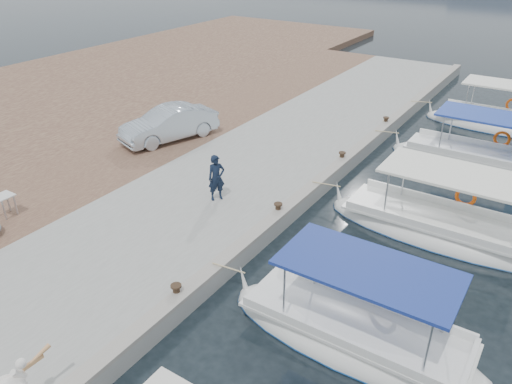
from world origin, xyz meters
TOP-DOWN VIEW (x-y plane):
  - ground at (0.00, 0.00)m, footprint 400.00×400.00m
  - concrete_quay at (-3.00, 5.00)m, footprint 6.00×40.00m
  - quay_curb at (-0.22, 5.00)m, footprint 0.44×40.00m
  - cobblestone_strip at (-8.00, 5.00)m, footprint 4.00×40.00m
  - land_backing at (-18.00, 5.00)m, footprint 16.00×60.00m
  - fishing_caique_b at (3.86, -2.06)m, footprint 6.54×2.16m
  - fishing_caique_c at (4.40, 3.84)m, footprint 7.63×2.35m
  - fishing_caique_d at (4.60, 9.99)m, footprint 7.81×2.22m
  - fishing_caique_e at (4.14, 15.19)m, footprint 7.10×2.11m
  - mooring_bollards at (-0.35, 1.50)m, footprint 0.28×20.28m
  - fisherman at (-2.57, 1.15)m, footprint 0.65×0.70m
  - parked_car at (-7.63, 4.43)m, footprint 2.80×4.57m
  - folding_table at (-7.57, -3.43)m, footprint 0.55×0.55m

SIDE VIEW (x-z plane):
  - ground at x=0.00m, z-range 0.00..0.00m
  - fishing_caique_c at x=4.40m, z-range -1.29..1.54m
  - fishing_caique_e at x=4.14m, z-range -1.29..1.54m
  - fishing_caique_b at x=3.86m, z-range -1.29..1.54m
  - fishing_caique_d at x=4.60m, z-range -1.23..1.60m
  - land_backing at x=-18.00m, z-range 0.00..0.48m
  - concrete_quay at x=-3.00m, z-range 0.00..0.50m
  - cobblestone_strip at x=-8.00m, z-range 0.00..0.50m
  - quay_curb at x=-0.22m, z-range 0.50..0.62m
  - mooring_bollards at x=-0.35m, z-range 0.53..0.86m
  - folding_table at x=-7.57m, z-range 0.66..1.39m
  - parked_car at x=-7.63m, z-range 0.50..1.92m
  - fisherman at x=-2.57m, z-range 0.50..2.11m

